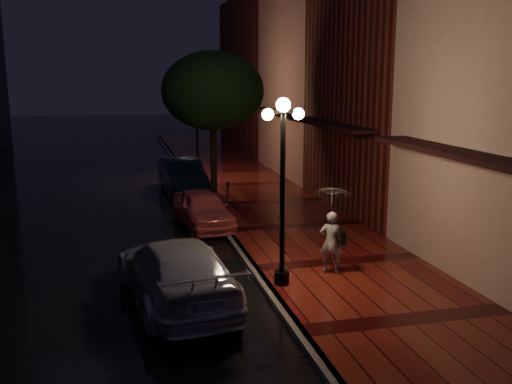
{
  "coord_description": "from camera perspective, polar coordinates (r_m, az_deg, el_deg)",
  "views": [
    {
      "loc": [
        -3.22,
        -17.14,
        4.92
      ],
      "look_at": [
        0.87,
        -0.33,
        1.4
      ],
      "focal_mm": 40.0,
      "sensor_mm": 36.0,
      "label": 1
    }
  ],
  "objects": [
    {
      "name": "ground",
      "position": [
        18.12,
        -2.92,
        -4.27
      ],
      "size": [
        120.0,
        120.0,
        0.0
      ],
      "primitive_type": "plane",
      "color": "black",
      "rests_on": "ground"
    },
    {
      "name": "sidewalk",
      "position": [
        18.63,
        3.9,
        -3.6
      ],
      "size": [
        4.5,
        60.0,
        0.15
      ],
      "primitive_type": "cube",
      "color": "#4B0D0D",
      "rests_on": "ground"
    },
    {
      "name": "curb",
      "position": [
        18.1,
        -2.92,
        -4.04
      ],
      "size": [
        0.25,
        60.0,
        0.15
      ],
      "primitive_type": "cube",
      "color": "#595451",
      "rests_on": "ground"
    },
    {
      "name": "storefront_mid",
      "position": [
        21.71,
        14.8,
        12.66
      ],
      "size": [
        5.0,
        8.0,
        11.0
      ],
      "primitive_type": "cube",
      "color": "#511914",
      "rests_on": "ground"
    },
    {
      "name": "storefront_far",
      "position": [
        29.0,
        7.09,
        10.58
      ],
      "size": [
        5.0,
        8.0,
        9.0
      ],
      "primitive_type": "cube",
      "color": "#8C5951",
      "rests_on": "ground"
    },
    {
      "name": "storefront_extra",
      "position": [
        38.52,
        1.76,
        11.61
      ],
      "size": [
        5.0,
        12.0,
        10.0
      ],
      "primitive_type": "cube",
      "color": "#511914",
      "rests_on": "ground"
    },
    {
      "name": "streetlamp_near",
      "position": [
        12.87,
        2.68,
        1.11
      ],
      "size": [
        0.96,
        0.36,
        4.31
      ],
      "color": "black",
      "rests_on": "sidewalk"
    },
    {
      "name": "streetlamp_far",
      "position": [
        26.49,
        -5.9,
        6.41
      ],
      "size": [
        0.96,
        0.36,
        4.31
      ],
      "color": "black",
      "rests_on": "sidewalk"
    },
    {
      "name": "street_tree",
      "position": [
        23.46,
        -4.33,
        9.82
      ],
      "size": [
        4.16,
        4.16,
        5.8
      ],
      "color": "black",
      "rests_on": "sidewalk"
    },
    {
      "name": "pink_car",
      "position": [
        18.91,
        -5.34,
        -1.67
      ],
      "size": [
        1.92,
        3.83,
        1.25
      ],
      "primitive_type": "imported",
      "rotation": [
        0.0,
        0.0,
        0.12
      ],
      "color": "#D05659",
      "rests_on": "ground"
    },
    {
      "name": "navy_car",
      "position": [
        24.63,
        -7.36,
        1.62
      ],
      "size": [
        1.81,
        4.55,
        1.47
      ],
      "primitive_type": "imported",
      "rotation": [
        0.0,
        0.0,
        0.06
      ],
      "color": "black",
      "rests_on": "ground"
    },
    {
      "name": "silver_car",
      "position": [
        12.74,
        -7.99,
        -7.87
      ],
      "size": [
        2.67,
        5.18,
        1.44
      ],
      "primitive_type": "imported",
      "rotation": [
        0.0,
        0.0,
        3.28
      ],
      "color": "#A5A6AD",
      "rests_on": "ground"
    },
    {
      "name": "woman_with_umbrella",
      "position": [
        14.0,
        7.58,
        -2.42
      ],
      "size": [
        0.9,
        0.91,
        2.16
      ],
      "rotation": [
        0.0,
        0.0,
        2.79
      ],
      "color": "white",
      "rests_on": "sidewalk"
    },
    {
      "name": "parking_meter",
      "position": [
        19.8,
        -2.84,
        -0.33
      ],
      "size": [
        0.11,
        0.08,
        1.18
      ],
      "rotation": [
        0.0,
        0.0,
        -0.03
      ],
      "color": "black",
      "rests_on": "sidewalk"
    }
  ]
}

